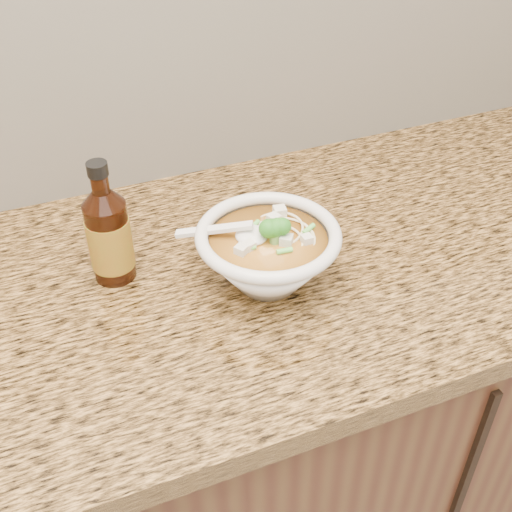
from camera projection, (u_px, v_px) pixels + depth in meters
name	position (u px, v px, depth m)	size (l,w,h in m)	color
cabinet	(140.00, 473.00, 1.28)	(4.00, 0.65, 0.86)	#381C10
counter_slab	(107.00, 308.00, 1.00)	(4.00, 0.68, 0.04)	#AA793E
soup_bowl	(268.00, 255.00, 0.98)	(0.24, 0.22, 0.12)	white
hot_sauce_bottle	(109.00, 236.00, 0.98)	(0.08, 0.08, 0.21)	#361407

